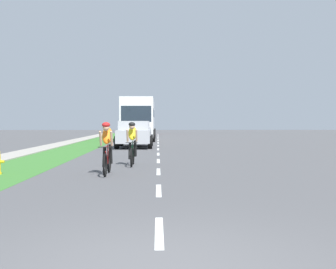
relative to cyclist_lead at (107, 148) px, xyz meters
name	(u,v)px	position (x,y,z in m)	size (l,w,h in m)	color
ground_plane	(158,150)	(1.54, 11.68, -0.81)	(120.00, 120.00, 0.00)	#4C4C4F
grass_verge	(73,150)	(-3.33, 11.68, -0.81)	(2.52, 70.00, 0.01)	#38722D
sidewalk_concrete	(38,150)	(-5.29, 11.68, -0.81)	(1.40, 70.00, 0.10)	#9E998E
lane_markings_center	(158,146)	(1.54, 15.68, -0.81)	(0.12, 54.07, 0.01)	white
cyclist_lead	(107,148)	(0.00, 0.00, 0.00)	(0.42, 1.72, 1.58)	black
cyclist_trailing	(132,143)	(0.60, 2.65, 0.00)	(0.42, 1.72, 1.58)	black
pickup_silver	(135,134)	(0.08, 13.80, 0.02)	(2.22, 5.10, 1.64)	#A5A8AD
bus_white	(139,117)	(-0.09, 24.71, 1.17)	(2.78, 11.60, 3.48)	silver
suv_red	(145,127)	(-0.13, 43.27, 0.14)	(2.15, 4.70, 1.79)	red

